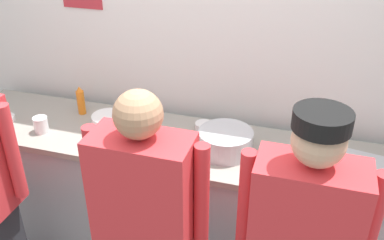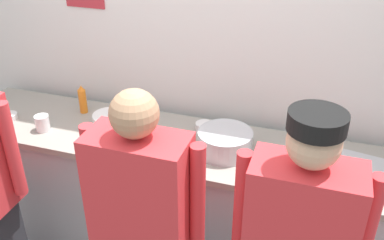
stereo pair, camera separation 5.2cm
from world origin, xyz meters
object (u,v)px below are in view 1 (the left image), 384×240
object	(u,v)px
chef_center	(146,234)
ramekin_orange_sauce	(306,153)
ramekin_yellow_sauce	(204,126)
squeeze_bottle_primary	(81,101)
mixing_bowl_steel	(225,142)
ramekin_green_sauce	(121,144)
plate_stack_front	(109,122)
sheet_tray	(367,170)
deli_cup	(41,125)
ramekin_red_sauce	(7,118)

from	to	relation	value
chef_center	ramekin_orange_sauce	bearing A→B (deg)	48.46
ramekin_yellow_sauce	squeeze_bottle_primary	bearing A→B (deg)	-178.35
mixing_bowl_steel	ramekin_green_sauce	distance (m)	0.62
ramekin_green_sauce	mixing_bowl_steel	bearing A→B (deg)	12.74
chef_center	ramekin_yellow_sauce	size ratio (longest dim) A/B	14.73
ramekin_yellow_sauce	ramekin_orange_sauce	xyz separation A→B (m)	(0.65, -0.12, -0.00)
plate_stack_front	ramekin_orange_sauce	xyz separation A→B (m)	(1.24, 0.04, -0.03)
squeeze_bottle_primary	ramekin_yellow_sauce	xyz separation A→B (m)	(0.86, 0.02, -0.07)
chef_center	squeeze_bottle_primary	bearing A→B (deg)	133.39
plate_stack_front	ramekin_orange_sauce	bearing A→B (deg)	2.00
squeeze_bottle_primary	ramekin_orange_sauce	size ratio (longest dim) A/B	2.09
sheet_tray	ramekin_orange_sauce	size ratio (longest dim) A/B	5.15
ramekin_yellow_sauce	ramekin_orange_sauce	size ratio (longest dim) A/B	1.14
sheet_tray	ramekin_orange_sauce	distance (m)	0.34
deli_cup	mixing_bowl_steel	bearing A→B (deg)	5.73
chef_center	ramekin_green_sauce	bearing A→B (deg)	124.52
deli_cup	chef_center	bearing A→B (deg)	-31.23
squeeze_bottle_primary	ramekin_red_sauce	size ratio (longest dim) A/B	1.93
chef_center	ramekin_red_sauce	xyz separation A→B (m)	(-1.25, 0.63, 0.11)
ramekin_yellow_sauce	ramekin_green_sauce	distance (m)	0.54
mixing_bowl_steel	deli_cup	bearing A→B (deg)	-174.27
chef_center	ramekin_green_sauce	size ratio (longest dim) A/B	15.13
squeeze_bottle_primary	ramekin_red_sauce	world-z (taller)	squeeze_bottle_primary
sheet_tray	ramekin_red_sauce	size ratio (longest dim) A/B	4.76
plate_stack_front	ramekin_orange_sauce	size ratio (longest dim) A/B	2.20
squeeze_bottle_primary	ramekin_green_sauce	distance (m)	0.55
mixing_bowl_steel	plate_stack_front	bearing A→B (deg)	176.72
squeeze_bottle_primary	ramekin_orange_sauce	distance (m)	1.51
mixing_bowl_steel	ramekin_yellow_sauce	world-z (taller)	mixing_bowl_steel
ramekin_orange_sauce	deli_cup	distance (m)	1.64
chef_center	squeeze_bottle_primary	xyz separation A→B (m)	(-0.82, 0.87, 0.18)
mixing_bowl_steel	ramekin_green_sauce	bearing A→B (deg)	-167.26
chef_center	sheet_tray	distance (m)	1.25
ramekin_green_sauce	ramekin_yellow_sauce	bearing A→B (deg)	39.15
ramekin_green_sauce	sheet_tray	bearing A→B (deg)	6.65
ramekin_red_sauce	sheet_tray	bearing A→B (deg)	2.20
chef_center	plate_stack_front	world-z (taller)	chef_center
ramekin_red_sauce	chef_center	bearing A→B (deg)	-26.73
sheet_tray	ramekin_green_sauce	size ratio (longest dim) A/B	4.64
ramekin_yellow_sauce	chef_center	bearing A→B (deg)	-92.44
plate_stack_front	ramekin_red_sauce	bearing A→B (deg)	-171.41
plate_stack_front	ramekin_red_sauce	distance (m)	0.70
ramekin_orange_sauce	ramekin_green_sauce	bearing A→B (deg)	-168.11
mixing_bowl_steel	squeeze_bottle_primary	bearing A→B (deg)	170.33
plate_stack_front	mixing_bowl_steel	bearing A→B (deg)	-3.28
chef_center	squeeze_bottle_primary	size ratio (longest dim) A/B	8.05
plate_stack_front	chef_center	bearing A→B (deg)	-53.14
ramekin_orange_sauce	squeeze_bottle_primary	bearing A→B (deg)	176.56
mixing_bowl_steel	deli_cup	world-z (taller)	mixing_bowl_steel
mixing_bowl_steel	ramekin_red_sauce	bearing A→B (deg)	-177.63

